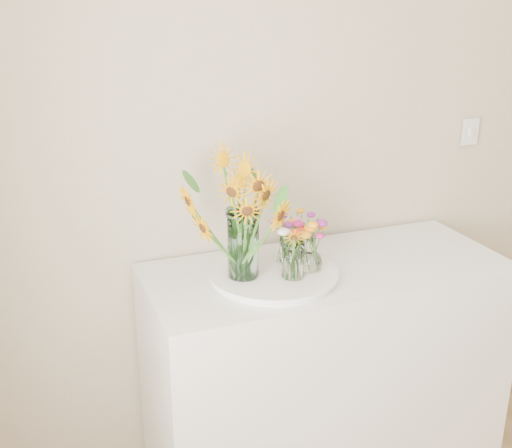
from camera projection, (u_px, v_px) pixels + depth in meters
name	position (u px, v px, depth m)	size (l,w,h in m)	color
counter	(324.00, 368.00, 2.61)	(1.40, 0.60, 0.90)	white
tray	(273.00, 275.00, 2.35)	(0.45, 0.45, 0.03)	white
mason_jar	(243.00, 244.00, 2.26)	(0.11, 0.11, 0.26)	silver
sunflower_bouquet	(243.00, 215.00, 2.23)	(0.71, 0.71, 0.48)	#F5A505
small_vase_a	(293.00, 261.00, 2.28)	(0.08, 0.08, 0.14)	white
wildflower_posy_a	(293.00, 249.00, 2.26)	(0.19, 0.19, 0.23)	#FF9E16
small_vase_b	(310.00, 255.00, 2.34)	(0.09, 0.09, 0.13)	white
wildflower_posy_b	(310.00, 243.00, 2.32)	(0.20, 0.20, 0.22)	#FF9E16
small_vase_c	(289.00, 247.00, 2.41)	(0.07, 0.07, 0.12)	white
wildflower_posy_c	(289.00, 236.00, 2.40)	(0.20, 0.20, 0.21)	#FF9E16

